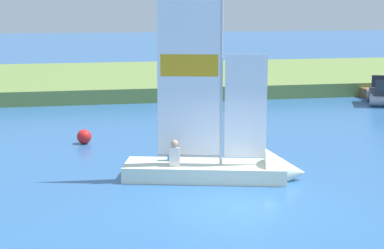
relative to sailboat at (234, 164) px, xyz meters
The scene contains 4 objects.
ground_plane 2.56m from the sailboat, 105.64° to the right, with size 200.00×200.00×0.00m, color #2D609E.
shore_bank 22.80m from the sailboat, 91.71° to the left, with size 80.00×15.57×0.73m, color olive.
sailboat is the anchor object (origin of this frame).
channel_buoy 6.99m from the sailboat, 124.18° to the left, with size 0.52×0.52×0.52m, color red.
Camera 1 is at (-4.25, -15.32, 4.92)m, focal length 62.47 mm.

